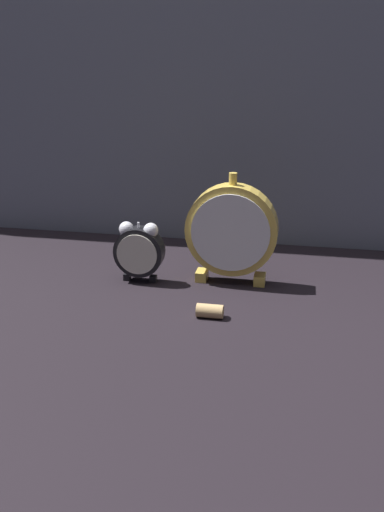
# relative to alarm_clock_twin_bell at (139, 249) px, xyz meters

# --- Properties ---
(ground_plane) EXTENTS (4.00, 4.00, 0.00)m
(ground_plane) POSITION_rel_alarm_clock_twin_bell_xyz_m (0.09, -0.06, -0.06)
(ground_plane) COLOR black
(fabric_backdrop_drape) EXTENTS (1.75, 0.01, 0.74)m
(fabric_backdrop_drape) POSITION_rel_alarm_clock_twin_bell_xyz_m (0.09, 0.26, 0.31)
(fabric_backdrop_drape) COLOR slate
(fabric_backdrop_drape) RESTS_ON ground_plane
(alarm_clock_twin_bell) EXTENTS (0.09, 0.03, 0.11)m
(alarm_clock_twin_bell) POSITION_rel_alarm_clock_twin_bell_xyz_m (0.00, 0.00, 0.00)
(alarm_clock_twin_bell) COLOR black
(alarm_clock_twin_bell) RESTS_ON ground_plane
(mantel_clock_silver) EXTENTS (0.16, 0.04, 0.20)m
(mantel_clock_silver) POSITION_rel_alarm_clock_twin_bell_xyz_m (0.16, 0.03, 0.04)
(mantel_clock_silver) COLOR gold
(mantel_clock_silver) RESTS_ON ground_plane
(wine_cork) EXTENTS (0.04, 0.02, 0.02)m
(wine_cork) POSITION_rel_alarm_clock_twin_bell_xyz_m (0.15, -0.12, -0.05)
(wine_cork) COLOR tan
(wine_cork) RESTS_ON ground_plane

